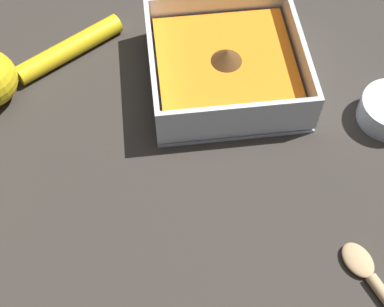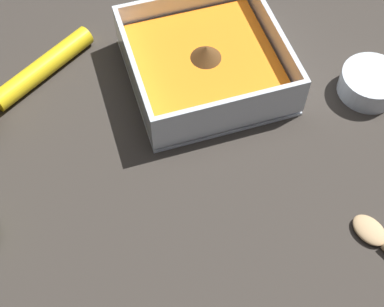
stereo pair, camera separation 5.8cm
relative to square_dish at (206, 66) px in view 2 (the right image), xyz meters
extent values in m
plane|color=#332D28|center=(0.01, -0.03, -0.02)|extent=(4.00, 4.00, 0.00)
cube|color=silver|center=(0.00, 0.00, -0.02)|extent=(0.19, 0.19, 0.01)
cube|color=silver|center=(0.00, 0.09, 0.01)|extent=(0.19, 0.01, 0.05)
cube|color=silver|center=(0.00, -0.09, 0.01)|extent=(0.19, 0.01, 0.05)
cube|color=silver|center=(0.09, 0.00, 0.01)|extent=(0.01, 0.17, 0.05)
cube|color=silver|center=(-0.09, 0.00, 0.01)|extent=(0.01, 0.17, 0.05)
cube|color=orange|center=(0.00, 0.00, 0.00)|extent=(0.17, 0.17, 0.03)
cone|color=#4C3319|center=(0.00, 0.00, 0.02)|extent=(0.04, 0.04, 0.02)
cylinder|color=silver|center=(0.18, -0.08, -0.01)|extent=(0.07, 0.07, 0.03)
cylinder|color=#4C3319|center=(0.18, -0.08, -0.01)|extent=(0.07, 0.07, 0.02)
cylinder|color=yellow|center=(-0.19, 0.06, -0.01)|extent=(0.14, 0.10, 0.03)
ellipsoid|color=tan|center=(0.10, -0.25, -0.02)|extent=(0.04, 0.05, 0.01)
camera|label=1|loc=(-0.09, -0.43, 0.50)|focal=50.00mm
camera|label=2|loc=(-0.15, -0.42, 0.50)|focal=50.00mm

